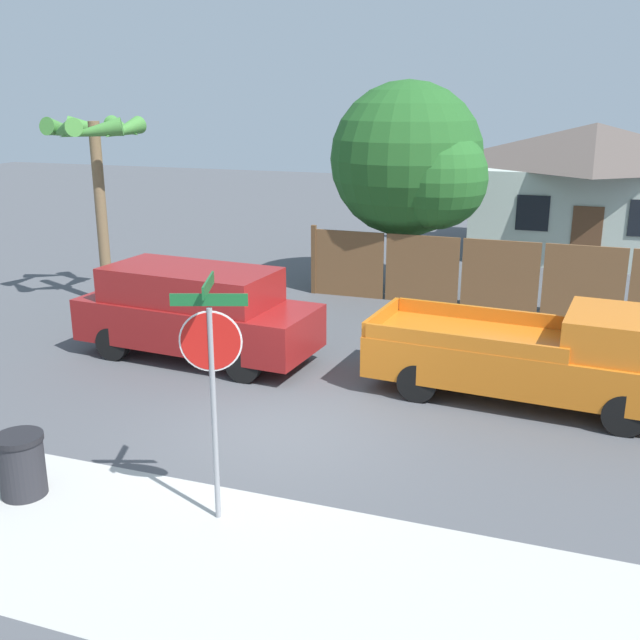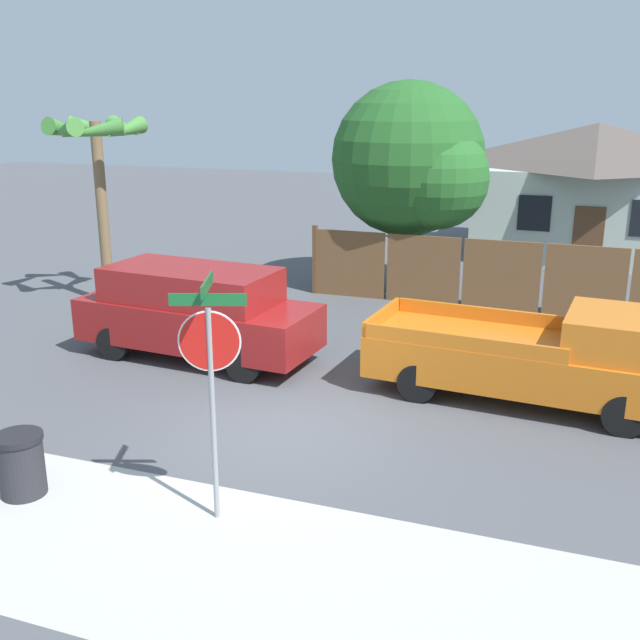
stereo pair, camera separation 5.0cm
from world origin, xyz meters
name	(u,v)px [view 2 (the right image)]	position (x,y,z in m)	size (l,w,h in m)	color
ground_plane	(278,429)	(0.00, 0.00, 0.00)	(80.00, 80.00, 0.00)	#4C4F54
sidewalk_strip	(162,550)	(0.00, -3.60, 0.00)	(36.00, 3.20, 0.01)	#B2B2AD
wooden_fence	(542,279)	(3.51, 8.46, 0.89)	(12.08, 0.12, 1.88)	brown
house	(593,187)	(4.48, 16.73, 2.26)	(7.88, 6.23, 4.37)	#B2C1B7
oak_tree	(414,164)	(-0.11, 9.76, 3.48)	(4.35, 4.14, 5.65)	brown
palm_tree	(97,145)	(-7.21, 5.69, 4.04)	(2.36, 2.56, 4.74)	brown
red_suv	(196,310)	(-2.94, 2.69, 1.01)	(5.09, 2.25, 1.89)	maroon
orange_pickup	(543,356)	(3.92, 2.66, 0.84)	(5.67, 2.41, 1.76)	orange
stop_sign	(210,360)	(0.29, -2.71, 2.15)	(0.88, 0.79, 3.17)	gray
trash_bin	(21,464)	(-2.47, -3.08, 0.45)	(0.65, 0.65, 0.88)	#28282D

